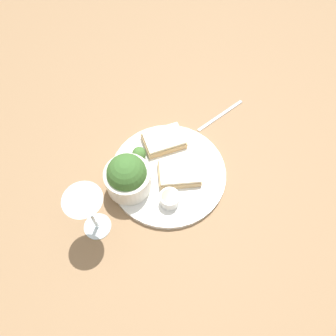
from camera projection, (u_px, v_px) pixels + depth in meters
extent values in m
plane|color=#93704C|center=(168.00, 175.00, 0.81)|extent=(4.00, 4.00, 0.00)
cylinder|color=white|center=(168.00, 173.00, 0.80)|extent=(0.28, 0.28, 0.01)
cylinder|color=silver|center=(128.00, 180.00, 0.75)|extent=(0.11, 0.11, 0.06)
sphere|color=#3D6B2D|center=(127.00, 173.00, 0.72)|extent=(0.09, 0.09, 0.09)
cylinder|color=white|center=(170.00, 199.00, 0.74)|extent=(0.05, 0.05, 0.03)
cylinder|color=tan|center=(170.00, 197.00, 0.73)|extent=(0.04, 0.04, 0.01)
cube|color=tan|center=(179.00, 174.00, 0.78)|extent=(0.11, 0.08, 0.02)
cube|color=#F4E5C1|center=(179.00, 171.00, 0.77)|extent=(0.10, 0.08, 0.01)
cube|color=tan|center=(164.00, 141.00, 0.83)|extent=(0.11, 0.08, 0.02)
cube|color=#F4E5C1|center=(164.00, 138.00, 0.82)|extent=(0.10, 0.08, 0.01)
cylinder|color=silver|center=(98.00, 226.00, 0.74)|extent=(0.06, 0.06, 0.01)
cylinder|color=silver|center=(94.00, 221.00, 0.71)|extent=(0.01, 0.01, 0.07)
cone|color=silver|center=(87.00, 208.00, 0.64)|extent=(0.08, 0.08, 0.08)
sphere|color=#477533|center=(139.00, 154.00, 0.80)|extent=(0.03, 0.03, 0.03)
cube|color=silver|center=(220.00, 115.00, 0.89)|extent=(0.15, 0.08, 0.01)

